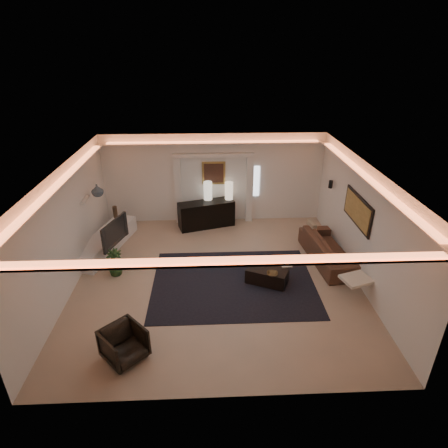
{
  "coord_description": "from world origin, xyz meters",
  "views": [
    {
      "loc": [
        -0.17,
        -7.83,
        5.41
      ],
      "look_at": [
        0.2,
        0.6,
        1.25
      ],
      "focal_mm": 29.75,
      "sensor_mm": 36.0,
      "label": 1
    }
  ],
  "objects_px": {
    "sofa": "(329,250)",
    "coffee_table": "(267,275)",
    "armchair": "(124,344)",
    "console": "(206,215)"
  },
  "relations": [
    {
      "from": "sofa",
      "to": "armchair",
      "type": "bearing_deg",
      "value": 117.96
    },
    {
      "from": "sofa",
      "to": "armchair",
      "type": "distance_m",
      "value": 5.87
    },
    {
      "from": "coffee_table",
      "to": "sofa",
      "type": "bearing_deg",
      "value": 52.12
    },
    {
      "from": "coffee_table",
      "to": "armchair",
      "type": "bearing_deg",
      "value": -118.06
    },
    {
      "from": "sofa",
      "to": "coffee_table",
      "type": "bearing_deg",
      "value": 111.57
    },
    {
      "from": "coffee_table",
      "to": "armchair",
      "type": "relative_size",
      "value": 1.34
    },
    {
      "from": "sofa",
      "to": "coffee_table",
      "type": "height_order",
      "value": "sofa"
    },
    {
      "from": "console",
      "to": "coffee_table",
      "type": "distance_m",
      "value": 3.55
    },
    {
      "from": "sofa",
      "to": "armchair",
      "type": "relative_size",
      "value": 3.17
    },
    {
      "from": "armchair",
      "to": "console",
      "type": "bearing_deg",
      "value": 30.95
    }
  ]
}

